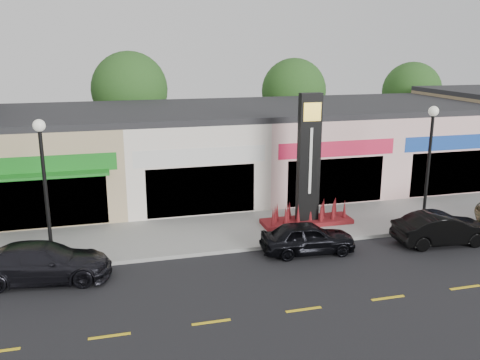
{
  "coord_description": "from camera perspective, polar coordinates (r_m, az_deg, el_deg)",
  "views": [
    {
      "loc": [
        -5.67,
        -16.55,
        8.11
      ],
      "look_at": [
        -0.25,
        4.0,
        2.5
      ],
      "focal_mm": 38.0,
      "sensor_mm": 36.0,
      "label": 1
    }
  ],
  "objects": [
    {
      "name": "sidewalk",
      "position": [
        23.1,
        0.38,
        -5.57
      ],
      "size": [
        52.0,
        4.3,
        0.15
      ],
      "primitive_type": "cube",
      "color": "gray",
      "rests_on": "ground"
    },
    {
      "name": "tree_rear_west",
      "position": [
        36.21,
        -12.27,
        9.88
      ],
      "size": [
        5.2,
        5.2,
        7.83
      ],
      "color": "#382619",
      "rests_on": "ground"
    },
    {
      "name": "shop_beige",
      "position": [
        28.73,
        -20.14,
        2.41
      ],
      "size": [
        7.0,
        10.85,
        4.8
      ],
      "color": "tan",
      "rests_on": "ground"
    },
    {
      "name": "car_dark_sedan",
      "position": [
        19.54,
        -21.25,
        -8.61
      ],
      "size": [
        2.52,
        4.94,
        1.37
      ],
      "primitive_type": "imported",
      "rotation": [
        0.0,
        0.0,
        1.44
      ],
      "color": "black",
      "rests_on": "ground"
    },
    {
      "name": "car_black_conv",
      "position": [
        23.08,
        21.76,
        -5.11
      ],
      "size": [
        1.71,
        4.18,
        1.35
      ],
      "primitive_type": "imported",
      "rotation": [
        0.0,
        0.0,
        1.5
      ],
      "color": "black",
      "rests_on": "ground"
    },
    {
      "name": "curb",
      "position": [
        21.09,
        1.99,
        -7.62
      ],
      "size": [
        52.0,
        0.2,
        0.15
      ],
      "primitive_type": "cube",
      "color": "gray",
      "rests_on": "ground"
    },
    {
      "name": "shop_pink_e",
      "position": [
        33.89,
        17.96,
        4.36
      ],
      "size": [
        7.0,
        10.01,
        4.8
      ],
      "color": "beige",
      "rests_on": "ground"
    },
    {
      "name": "tree_rear_mid",
      "position": [
        38.69,
        6.06,
        9.93
      ],
      "size": [
        4.8,
        4.8,
        7.29
      ],
      "color": "#382619",
      "rests_on": "ground"
    },
    {
      "name": "car_black_sedan",
      "position": [
        20.75,
        7.61,
        -6.43
      ],
      "size": [
        1.78,
        3.89,
        1.29
      ],
      "primitive_type": "imported",
      "rotation": [
        0.0,
        0.0,
        1.5
      ],
      "color": "black",
      "rests_on": "ground"
    },
    {
      "name": "lamp_east_near",
      "position": [
        23.9,
        20.49,
        2.67
      ],
      "size": [
        0.44,
        0.44,
        5.47
      ],
      "color": "black",
      "rests_on": "sidewalk"
    },
    {
      "name": "shop_cream",
      "position": [
        28.9,
        -6.2,
        3.3
      ],
      "size": [
        7.0,
        10.01,
        4.8
      ],
      "color": "silver",
      "rests_on": "ground"
    },
    {
      "name": "ground",
      "position": [
        19.29,
        3.81,
        -10.12
      ],
      "size": [
        120.0,
        120.0,
        0.0
      ],
      "primitive_type": "plane",
      "color": "black",
      "rests_on": "ground"
    },
    {
      "name": "tree_rear_east",
      "position": [
        43.27,
        18.71,
        9.41
      ],
      "size": [
        4.6,
        4.6,
        6.94
      ],
      "color": "#382619",
      "rests_on": "ground"
    },
    {
      "name": "shop_pink_w",
      "position": [
        30.71,
        6.85,
        3.96
      ],
      "size": [
        7.0,
        10.01,
        4.8
      ],
      "color": "beige",
      "rests_on": "ground"
    },
    {
      "name": "lamp_west_near",
      "position": [
        19.75,
        -21.11,
        0.2
      ],
      "size": [
        0.44,
        0.44,
        5.47
      ],
      "color": "black",
      "rests_on": "sidewalk"
    },
    {
      "name": "pylon_sign",
      "position": [
        23.23,
        7.65,
        0.11
      ],
      "size": [
        4.2,
        1.3,
        6.0
      ],
      "color": "#53120E",
      "rests_on": "sidewalk"
    }
  ]
}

